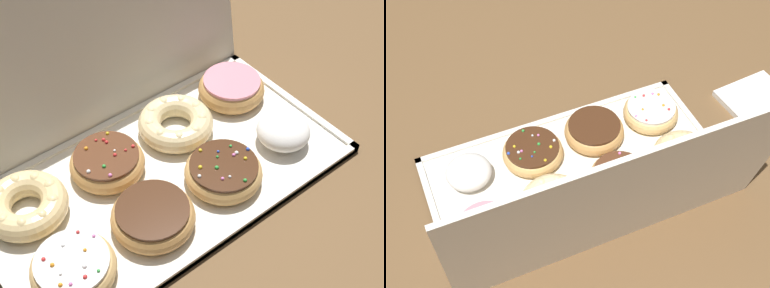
# 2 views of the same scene
# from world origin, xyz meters

# --- Properties ---
(ground_plane) EXTENTS (3.00, 3.00, 0.00)m
(ground_plane) POSITION_xyz_m (0.00, 0.00, 0.00)
(ground_plane) COLOR brown
(donut_box) EXTENTS (0.55, 0.29, 0.01)m
(donut_box) POSITION_xyz_m (0.00, 0.00, 0.01)
(donut_box) COLOR silver
(donut_box) RESTS_ON ground
(box_lid_open) EXTENTS (0.55, 0.06, 0.30)m
(box_lid_open) POSITION_xyz_m (0.00, 0.18, 0.15)
(box_lid_open) COLOR silver
(box_lid_open) RESTS_ON ground
(sprinkle_donut_0) EXTENTS (0.11, 0.11, 0.04)m
(sprinkle_donut_0) POSITION_xyz_m (-0.19, -0.07, 0.03)
(sprinkle_donut_0) COLOR #E5B770
(sprinkle_donut_0) RESTS_ON donut_box
(chocolate_frosted_donut_1) EXTENTS (0.12, 0.12, 0.04)m
(chocolate_frosted_donut_1) POSITION_xyz_m (-0.07, -0.06, 0.03)
(chocolate_frosted_donut_1) COLOR tan
(chocolate_frosted_donut_1) RESTS_ON donut_box
(sprinkle_donut_2) EXTENTS (0.12, 0.12, 0.04)m
(sprinkle_donut_2) POSITION_xyz_m (0.06, -0.06, 0.03)
(sprinkle_donut_2) COLOR tan
(sprinkle_donut_2) RESTS_ON donut_box
(powdered_filled_donut_3) EXTENTS (0.08, 0.08, 0.05)m
(powdered_filled_donut_3) POSITION_xyz_m (0.19, -0.06, 0.03)
(powdered_filled_donut_3) COLOR white
(powdered_filled_donut_3) RESTS_ON donut_box
(cruller_donut_4) EXTENTS (0.12, 0.12, 0.04)m
(cruller_donut_4) POSITION_xyz_m (-0.19, 0.06, 0.03)
(cruller_donut_4) COLOR #EACC8C
(cruller_donut_4) RESTS_ON donut_box
(sprinkle_donut_5) EXTENTS (0.11, 0.11, 0.04)m
(sprinkle_donut_5) POSITION_xyz_m (-0.06, 0.06, 0.03)
(sprinkle_donut_5) COLOR tan
(sprinkle_donut_5) RESTS_ON donut_box
(cruller_donut_6) EXTENTS (0.12, 0.12, 0.04)m
(cruller_donut_6) POSITION_xyz_m (0.07, 0.06, 0.03)
(cruller_donut_6) COLOR beige
(cruller_donut_6) RESTS_ON donut_box
(pink_frosted_donut_7) EXTENTS (0.11, 0.11, 0.04)m
(pink_frosted_donut_7) POSITION_xyz_m (0.19, 0.07, 0.03)
(pink_frosted_donut_7) COLOR tan
(pink_frosted_donut_7) RESTS_ON donut_box
(napkin_stack) EXTENTS (0.15, 0.15, 0.01)m
(napkin_stack) POSITION_xyz_m (-0.43, -0.02, 0.01)
(napkin_stack) COLOR white
(napkin_stack) RESTS_ON ground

